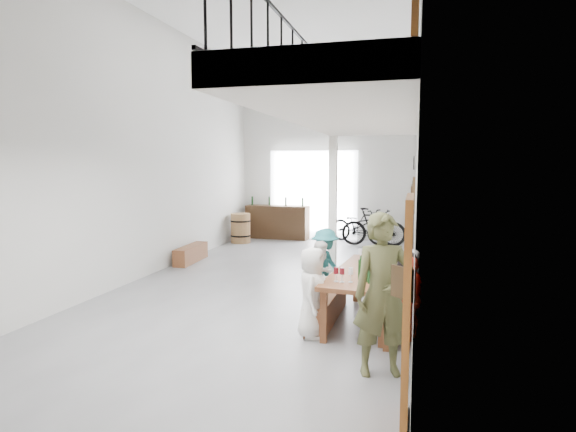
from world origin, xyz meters
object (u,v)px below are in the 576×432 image
(side_bench, at_px, (191,254))
(bicycle_near, at_px, (359,226))
(tasting_table, at_px, (370,276))
(oak_barrel, at_px, (241,228))
(serving_counter, at_px, (277,222))
(bench_inner, at_px, (327,306))
(host_standing, at_px, (383,294))

(side_bench, relative_size, bicycle_near, 0.73)
(tasting_table, height_order, bicycle_near, bicycle_near)
(tasting_table, relative_size, bicycle_near, 1.28)
(bicycle_near, bearing_deg, oak_barrel, 131.88)
(serving_counter, bearing_deg, bench_inner, -65.87)
(bench_inner, relative_size, side_bench, 1.27)
(tasting_table, height_order, oak_barrel, oak_barrel)
(bench_inner, relative_size, serving_counter, 0.90)
(side_bench, distance_m, oak_barrel, 3.06)
(oak_barrel, relative_size, bicycle_near, 0.45)
(bicycle_near, bearing_deg, side_bench, 164.24)
(host_standing, relative_size, bicycle_near, 0.94)
(bench_inner, height_order, host_standing, host_standing)
(side_bench, bearing_deg, host_standing, -46.62)
(bench_inner, height_order, bicycle_near, bicycle_near)
(bench_inner, bearing_deg, side_bench, 140.24)
(host_standing, bearing_deg, bench_inner, 99.61)
(tasting_table, relative_size, oak_barrel, 2.80)
(bench_inner, bearing_deg, tasting_table, 6.26)
(serving_counter, bearing_deg, side_bench, -100.69)
(side_bench, xyz_separation_m, oak_barrel, (0.15, 3.04, 0.25))
(tasting_table, relative_size, bench_inner, 1.39)
(tasting_table, distance_m, bench_inner, 0.80)
(tasting_table, distance_m, oak_barrel, 7.87)
(tasting_table, distance_m, host_standing, 1.81)
(oak_barrel, bearing_deg, bicycle_near, 15.62)
(serving_counter, bearing_deg, host_standing, -64.52)
(bicycle_near, bearing_deg, serving_counter, 112.97)
(host_standing, xyz_separation_m, bicycle_near, (-1.31, 9.22, -0.40))
(bench_inner, distance_m, oak_barrel, 7.58)
(side_bench, height_order, host_standing, host_standing)
(side_bench, height_order, oak_barrel, oak_barrel)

